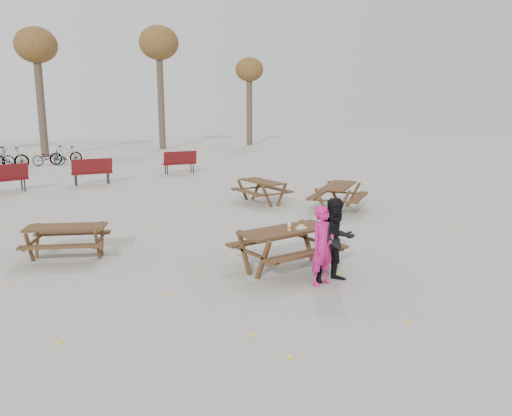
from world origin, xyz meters
TOP-DOWN VIEW (x-y plane):
  - ground at (0.00, 0.00)m, footprint 80.00×80.00m
  - main_picnic_table at (0.00, 0.00)m, footprint 1.80×1.45m
  - food_tray at (0.23, -0.15)m, footprint 0.18×0.11m
  - bread_roll at (0.23, -0.15)m, footprint 0.14×0.06m
  - soda_bottle at (-0.04, -0.12)m, footprint 0.07×0.07m
  - child at (-0.01, -1.00)m, footprint 0.53×0.38m
  - adult at (0.28, -1.01)m, footprint 0.81×0.68m
  - picnic_table_east at (4.48, 3.29)m, footprint 2.28×2.19m
  - picnic_table_north at (-3.20, 3.04)m, footprint 1.94×1.81m
  - picnic_table_far at (3.34, 5.52)m, footprint 1.34×1.66m
  - park_bench_row at (-1.36, 12.29)m, footprint 12.65×2.20m
  - tree_row at (0.90, 25.15)m, footprint 32.17×3.52m
  - fallen_leaves at (0.50, 2.50)m, footprint 11.00×11.00m

SIDE VIEW (x-z plane):
  - ground at x=0.00m, z-range 0.00..0.00m
  - fallen_leaves at x=0.50m, z-range 0.00..0.01m
  - picnic_table_north at x=-3.20m, z-range 0.00..0.66m
  - picnic_table_far at x=3.34m, z-range 0.00..0.70m
  - picnic_table_east at x=4.48m, z-range 0.00..0.77m
  - park_bench_row at x=-1.36m, z-range 0.00..1.03m
  - main_picnic_table at x=0.00m, z-range 0.20..0.97m
  - child at x=-0.01m, z-range 0.00..1.37m
  - adult at x=0.28m, z-range 0.00..1.48m
  - food_tray at x=0.23m, z-range 0.78..0.81m
  - bread_roll at x=0.23m, z-range 0.81..0.86m
  - soda_bottle at x=-0.04m, z-range 0.76..0.93m
  - tree_row at x=0.90m, z-range 2.06..10.32m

